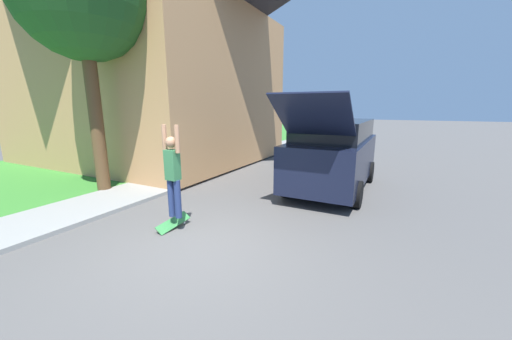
{
  "coord_description": "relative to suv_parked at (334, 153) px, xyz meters",
  "views": [
    {
      "loc": [
        3.16,
        -3.75,
        2.45
      ],
      "look_at": [
        0.24,
        1.92,
        1.05
      ],
      "focal_mm": 20.0,
      "sensor_mm": 36.0,
      "label": 1
    }
  ],
  "objects": [
    {
      "name": "car_down_street",
      "position": [
        -2.7,
        8.91,
        -0.43
      ],
      "size": [
        1.95,
        4.13,
        1.42
      ],
      "color": "navy",
      "rests_on": "ground_plane"
    },
    {
      "name": "skateboarder",
      "position": [
        -2.13,
        -4.52,
        0.13
      ],
      "size": [
        0.41,
        0.21,
        1.84
      ],
      "color": "navy",
      "rests_on": "ground_plane"
    },
    {
      "name": "suv_parked",
      "position": [
        0.0,
        0.0,
        0.0
      ],
      "size": [
        2.08,
        5.27,
        2.75
      ],
      "color": "black",
      "rests_on": "ground_plane"
    },
    {
      "name": "sidewalk",
      "position": [
        -4.96,
        1.16,
        -1.06
      ],
      "size": [
        1.8,
        80.0,
        0.1
      ],
      "color": "gray",
      "rests_on": "ground_plane"
    },
    {
      "name": "lawn",
      "position": [
        -9.36,
        1.16,
        -1.07
      ],
      "size": [
        10.0,
        80.0,
        0.08
      ],
      "color": "#387F2D",
      "rests_on": "ground_plane"
    },
    {
      "name": "house",
      "position": [
        -8.95,
        1.46,
        3.81
      ],
      "size": [
        10.84,
        8.97,
        9.33
      ],
      "color": "tan",
      "rests_on": "lawn"
    },
    {
      "name": "ground_plane",
      "position": [
        -1.36,
        -4.84,
        -1.11
      ],
      "size": [
        120.0,
        120.0,
        0.0
      ],
      "primitive_type": "plane",
      "color": "#54514F"
    },
    {
      "name": "skateboard",
      "position": [
        -2.25,
        -4.47,
        -0.99
      ],
      "size": [
        0.29,
        0.77,
        0.29
      ],
      "color": "#337F3D",
      "rests_on": "ground_plane"
    }
  ]
}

